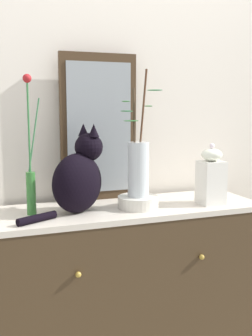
# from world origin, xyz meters

# --- Properties ---
(wall_back) EXTENTS (4.40, 0.08, 2.60)m
(wall_back) POSITION_xyz_m (0.00, 0.28, 1.30)
(wall_back) COLOR silver
(wall_back) RESTS_ON ground_plane
(sideboard) EXTENTS (1.27, 0.44, 0.92)m
(sideboard) POSITION_xyz_m (0.00, -0.00, 0.46)
(sideboard) COLOR #402F1D
(sideboard) RESTS_ON ground_plane
(mirror_leaning) EXTENTS (0.38, 0.03, 0.71)m
(mirror_leaning) POSITION_xyz_m (-0.07, 0.19, 1.28)
(mirror_leaning) COLOR #3F2D1B
(mirror_leaning) RESTS_ON sideboard
(cat_sitting) EXTENTS (0.42, 0.27, 0.38)m
(cat_sitting) POSITION_xyz_m (-0.23, -0.02, 1.08)
(cat_sitting) COLOR black
(cat_sitting) RESTS_ON sideboard
(vase_slim_green) EXTENTS (0.07, 0.04, 0.59)m
(vase_slim_green) POSITION_xyz_m (-0.43, 0.01, 1.10)
(vase_slim_green) COLOR #357632
(vase_slim_green) RESTS_ON sideboard
(bowl_porcelain) EXTENTS (0.19, 0.19, 0.05)m
(bowl_porcelain) POSITION_xyz_m (0.04, -0.04, 0.95)
(bowl_porcelain) COLOR silver
(bowl_porcelain) RESTS_ON sideboard
(vase_glass_clear) EXTENTS (0.20, 0.11, 0.56)m
(vase_glass_clear) POSITION_xyz_m (0.04, -0.04, 1.11)
(vase_glass_clear) COLOR silver
(vase_glass_clear) RESTS_ON bowl_porcelain
(jar_lidded_porcelain) EXTENTS (0.11, 0.11, 0.29)m
(jar_lidded_porcelain) POSITION_xyz_m (0.40, -0.08, 1.05)
(jar_lidded_porcelain) COLOR white
(jar_lidded_porcelain) RESTS_ON sideboard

